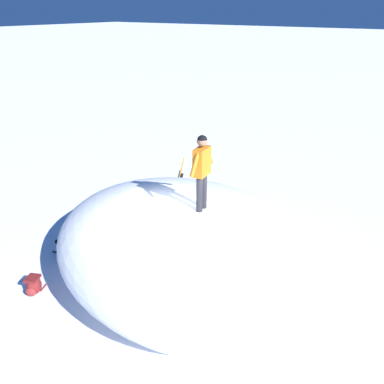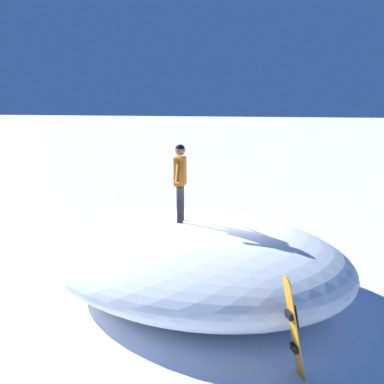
% 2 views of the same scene
% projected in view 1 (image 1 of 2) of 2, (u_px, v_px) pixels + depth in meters
% --- Properties ---
extents(ground, '(240.00, 240.00, 0.00)m').
position_uv_depth(ground, '(163.00, 283.00, 9.24)').
color(ground, white).
extents(snow_mound, '(8.51, 7.56, 1.74)m').
position_uv_depth(snow_mound, '(188.00, 243.00, 9.13)').
color(snow_mound, white).
rests_on(snow_mound, ground).
extents(snowboarder_standing, '(0.27, 1.01, 1.66)m').
position_uv_depth(snowboarder_standing, '(202.00, 167.00, 8.35)').
color(snowboarder_standing, black).
rests_on(snowboarder_standing, snow_mound).
extents(snowboard_primary_upright, '(0.44, 0.40, 1.72)m').
position_uv_depth(snowboard_primary_upright, '(179.00, 182.00, 12.30)').
color(snowboard_primary_upright, orange).
rests_on(snowboard_primary_upright, ground).
extents(backpack_near, '(0.57, 0.36, 0.41)m').
position_uv_depth(backpack_near, '(64.00, 247.00, 10.23)').
color(backpack_near, black).
rests_on(backpack_near, ground).
extents(backpack_far, '(0.45, 0.57, 0.44)m').
position_uv_depth(backpack_far, '(34.00, 285.00, 8.79)').
color(backpack_far, maroon).
rests_on(backpack_far, ground).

